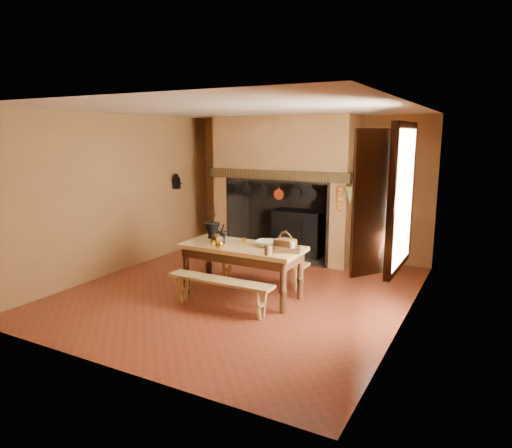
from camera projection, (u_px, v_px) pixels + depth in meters
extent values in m
plane|color=maroon|center=(241.00, 291.00, 7.23)|extent=(5.50, 5.50, 0.00)
plane|color=silver|center=(239.00, 109.00, 6.69)|extent=(5.50, 5.50, 0.00)
cube|color=olive|center=(307.00, 186.00, 9.34)|extent=(5.00, 0.02, 2.80)
cube|color=olive|center=(119.00, 194.00, 8.12)|extent=(0.02, 5.50, 2.80)
cube|color=olive|center=(410.00, 217.00, 5.80)|extent=(0.02, 5.50, 2.80)
cube|color=olive|center=(103.00, 239.00, 4.58)|extent=(5.00, 0.02, 2.80)
cube|color=olive|center=(231.00, 185.00, 9.67)|extent=(0.30, 0.90, 2.80)
cube|color=olive|center=(346.00, 191.00, 8.51)|extent=(0.30, 0.90, 2.80)
cube|color=olive|center=(285.00, 147.00, 8.93)|extent=(2.20, 0.90, 1.20)
cube|color=#31200D|center=(276.00, 175.00, 8.68)|extent=(2.95, 0.22, 0.18)
cube|color=black|center=(293.00, 214.00, 9.56)|extent=(2.20, 0.06, 1.60)
cube|color=black|center=(284.00, 255.00, 9.35)|extent=(2.20, 0.90, 0.02)
cube|color=black|center=(299.00, 234.00, 9.28)|extent=(1.00, 0.50, 0.90)
cube|color=black|center=(299.00, 211.00, 9.17)|extent=(1.04, 0.54, 0.04)
cube|color=black|center=(294.00, 232.00, 9.04)|extent=(0.35, 0.02, 0.45)
cylinder|color=black|center=(325.00, 197.00, 8.87)|extent=(0.10, 0.10, 0.70)
cylinder|color=gold|center=(286.00, 231.00, 9.09)|extent=(0.03, 0.03, 0.03)
cylinder|color=gold|center=(300.00, 233.00, 8.95)|extent=(0.03, 0.03, 0.03)
cylinder|color=gold|center=(252.00, 247.00, 9.68)|extent=(0.40, 0.40, 0.20)
cylinder|color=gold|center=(248.00, 250.00, 9.45)|extent=(0.34, 0.34, 0.18)
cube|color=black|center=(246.00, 246.00, 9.87)|extent=(0.18, 0.18, 0.16)
cone|color=brown|center=(350.00, 196.00, 7.96)|extent=(0.20, 0.20, 0.35)
cube|color=white|center=(404.00, 198.00, 5.40)|extent=(0.02, 1.00, 1.60)
cube|color=black|center=(405.00, 125.00, 5.26)|extent=(0.08, 1.16, 0.08)
cube|color=black|center=(397.00, 266.00, 5.58)|extent=(0.08, 1.16, 0.08)
cube|color=black|center=(370.00, 204.00, 4.92)|extent=(0.29, 0.39, 1.60)
cube|color=black|center=(396.00, 191.00, 6.10)|extent=(0.29, 0.39, 1.60)
cube|color=black|center=(176.00, 183.00, 9.41)|extent=(0.12, 0.12, 0.22)
cone|color=black|center=(176.00, 176.00, 9.38)|extent=(0.16, 0.16, 0.10)
cylinder|color=black|center=(180.00, 184.00, 9.37)|extent=(0.12, 0.02, 0.02)
cube|color=tan|center=(242.00, 247.00, 6.85)|extent=(1.85, 0.82, 0.06)
cube|color=black|center=(242.00, 254.00, 6.87)|extent=(1.73, 0.70, 0.14)
cylinder|color=black|center=(186.00, 271.00, 7.04)|extent=(0.09, 0.09, 0.74)
cylinder|color=black|center=(283.00, 287.00, 6.28)|extent=(0.09, 0.09, 0.74)
cylinder|color=black|center=(209.00, 261.00, 7.58)|extent=(0.09, 0.09, 0.74)
cylinder|color=black|center=(300.00, 275.00, 6.81)|extent=(0.09, 0.09, 0.74)
cube|color=tan|center=(220.00, 281.00, 6.37)|extent=(1.61, 0.28, 0.04)
cube|color=tan|center=(261.00, 259.00, 7.45)|extent=(1.61, 0.28, 0.04)
cylinder|color=black|center=(213.00, 237.00, 7.32)|extent=(0.15, 0.15, 0.04)
cone|color=black|center=(212.00, 229.00, 7.30)|extent=(0.25, 0.25, 0.20)
cylinder|color=black|center=(214.00, 219.00, 7.25)|extent=(0.10, 0.06, 0.20)
cylinder|color=black|center=(222.00, 242.00, 6.98)|extent=(0.10, 0.10, 0.03)
cone|color=black|center=(221.00, 236.00, 6.96)|extent=(0.18, 0.18, 0.15)
cylinder|color=black|center=(222.00, 229.00, 6.93)|extent=(0.07, 0.03, 0.14)
cube|color=black|center=(217.00, 240.00, 6.92)|extent=(0.17, 0.17, 0.13)
cylinder|color=gold|center=(217.00, 234.00, 6.91)|extent=(0.10, 0.10, 0.03)
cylinder|color=black|center=(220.00, 232.00, 6.88)|extent=(0.11, 0.06, 0.04)
cylinder|color=gold|center=(213.00, 243.00, 6.83)|extent=(0.09, 0.09, 0.08)
cylinder|color=gold|center=(244.00, 240.00, 7.01)|extent=(0.08, 0.08, 0.08)
imported|color=#B3B18A|center=(267.00, 243.00, 6.78)|extent=(0.39, 0.39, 0.08)
cylinder|color=brown|center=(268.00, 250.00, 6.29)|extent=(0.13, 0.13, 0.14)
cylinder|color=beige|center=(292.00, 248.00, 6.43)|extent=(0.08, 0.08, 0.13)
cube|color=#4A2A16|center=(285.00, 244.00, 6.57)|extent=(0.30, 0.23, 0.16)
torus|color=#4A2A16|center=(285.00, 239.00, 6.55)|extent=(0.22, 0.05, 0.22)
cube|color=black|center=(287.00, 249.00, 6.47)|extent=(0.44, 0.39, 0.06)
imported|color=gold|center=(219.00, 245.00, 6.64)|extent=(0.14, 0.14, 0.11)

